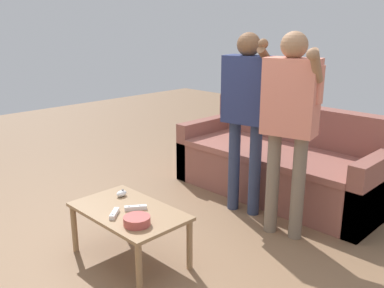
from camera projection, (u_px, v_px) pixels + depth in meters
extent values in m
plane|color=brown|center=(169.00, 250.00, 3.28)|extent=(12.00, 12.00, 0.00)
cube|color=brown|center=(278.00, 174.00, 4.31)|extent=(2.10, 0.90, 0.43)
cube|color=#94584D|center=(276.00, 153.00, 4.19)|extent=(1.82, 0.78, 0.06)
cube|color=brown|center=(300.00, 126.00, 4.43)|extent=(2.10, 0.18, 0.45)
cube|color=brown|center=(208.00, 145.00, 4.94)|extent=(0.14, 0.90, 0.64)
cube|color=brown|center=(376.00, 190.00, 3.61)|extent=(0.14, 0.90, 0.64)
cube|color=#997551|center=(129.00, 211.00, 3.04)|extent=(0.86, 0.52, 0.03)
cylinder|color=#997551|center=(74.00, 229.00, 3.22)|extent=(0.04, 0.04, 0.38)
cylinder|color=#997551|center=(139.00, 270.00, 2.67)|extent=(0.04, 0.04, 0.38)
cylinder|color=#997551|center=(123.00, 211.00, 3.52)|extent=(0.04, 0.04, 0.38)
cylinder|color=#997551|center=(190.00, 245.00, 2.98)|extent=(0.04, 0.04, 0.38)
cylinder|color=#B24C47|center=(137.00, 221.00, 2.80)|extent=(0.18, 0.18, 0.06)
ellipsoid|color=white|center=(122.00, 194.00, 3.27)|extent=(0.06, 0.09, 0.05)
cylinder|color=#4C4C51|center=(123.00, 190.00, 3.27)|extent=(0.02, 0.02, 0.01)
cylinder|color=#2D3856|center=(234.00, 166.00, 3.91)|extent=(0.11, 0.11, 0.85)
cylinder|color=#2D3856|center=(255.00, 170.00, 3.79)|extent=(0.11, 0.11, 0.85)
cube|color=navy|center=(247.00, 90.00, 3.65)|extent=(0.44, 0.28, 0.59)
sphere|color=brown|center=(249.00, 44.00, 3.54)|extent=(0.20, 0.20, 0.20)
cylinder|color=brown|center=(227.00, 91.00, 3.77)|extent=(0.07, 0.07, 0.55)
cylinder|color=navy|center=(269.00, 78.00, 3.51)|extent=(0.07, 0.07, 0.28)
cylinder|color=brown|center=(267.00, 58.00, 3.40)|extent=(0.12, 0.28, 0.21)
sphere|color=brown|center=(263.00, 44.00, 3.31)|extent=(0.08, 0.08, 0.08)
cylinder|color=#756656|center=(273.00, 183.00, 3.47)|extent=(0.11, 0.11, 0.86)
cylinder|color=#756656|center=(298.00, 188.00, 3.36)|extent=(0.11, 0.11, 0.86)
cube|color=#DB7F6B|center=(291.00, 97.00, 3.22)|extent=(0.45, 0.30, 0.59)
sphere|color=#936B4C|center=(294.00, 45.00, 3.11)|extent=(0.20, 0.20, 0.20)
cylinder|color=#936B4C|center=(266.00, 98.00, 3.33)|extent=(0.08, 0.08, 0.56)
cylinder|color=#DB7F6B|center=(319.00, 84.00, 3.08)|extent=(0.08, 0.08, 0.28)
cylinder|color=#936B4C|center=(316.00, 66.00, 2.95)|extent=(0.12, 0.24, 0.26)
sphere|color=#936B4C|center=(312.00, 54.00, 2.84)|extent=(0.08, 0.08, 0.08)
cube|color=white|center=(136.00, 208.00, 3.04)|extent=(0.12, 0.15, 0.03)
cylinder|color=silver|center=(140.00, 205.00, 3.04)|extent=(0.01, 0.01, 0.00)
cube|color=silver|center=(129.00, 206.00, 3.03)|extent=(0.02, 0.02, 0.00)
cube|color=white|center=(114.00, 214.00, 2.95)|extent=(0.13, 0.14, 0.03)
cylinder|color=silver|center=(115.00, 210.00, 2.97)|extent=(0.01, 0.01, 0.00)
cube|color=silver|center=(113.00, 214.00, 2.90)|extent=(0.02, 0.02, 0.00)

